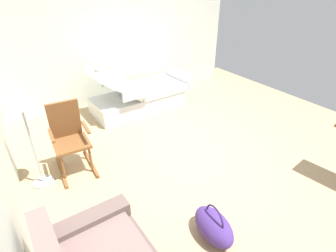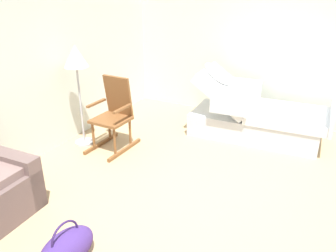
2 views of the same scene
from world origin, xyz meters
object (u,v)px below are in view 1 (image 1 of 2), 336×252
object	(u,v)px
hospital_bed	(138,96)
duffel_bag	(214,226)
floor_lamp	(20,103)
rocking_chair	(70,138)

from	to	relation	value
hospital_bed	duffel_bag	world-z (taller)	hospital_bed
floor_lamp	hospital_bed	bearing A→B (deg)	-56.49
hospital_bed	floor_lamp	size ratio (longest dim) A/B	1.43
rocking_chair	floor_lamp	distance (m)	0.88
hospital_bed	floor_lamp	distance (m)	2.80
hospital_bed	rocking_chair	bearing A→B (deg)	127.33
rocking_chair	hospital_bed	bearing A→B (deg)	-52.67
hospital_bed	duffel_bag	distance (m)	3.47
hospital_bed	duffel_bag	xyz separation A→B (m)	(-3.39, 0.76, -0.16)
hospital_bed	duffel_bag	bearing A→B (deg)	167.35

